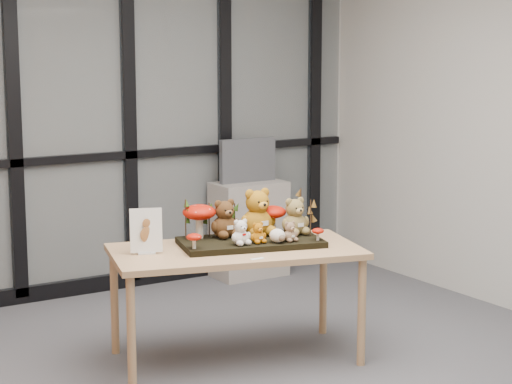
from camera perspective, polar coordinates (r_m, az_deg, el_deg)
room_shell at (r=4.79m, az=-0.60°, el=6.31°), size 5.00×5.00×5.00m
glass_partition at (r=7.03m, az=-11.19°, el=5.00°), size 4.90×0.06×2.78m
display_table at (r=5.59m, az=-1.26°, el=-4.16°), size 1.62×1.10×0.69m
diorama_tray at (r=5.65m, az=-0.33°, el=-3.11°), size 0.93×0.63×0.04m
bear_pooh_yellow at (r=5.73m, az=0.08°, el=-1.09°), size 0.30×0.28×0.32m
bear_brown_medium at (r=5.69m, az=-1.95°, el=-1.51°), size 0.24×0.22×0.26m
bear_tan_back at (r=5.77m, az=2.39°, el=-1.37°), size 0.24×0.22×0.26m
bear_small_yellow at (r=5.53m, az=0.12°, el=-2.45°), size 0.13×0.12×0.14m
bear_white_bow at (r=5.49m, az=-0.95°, el=-2.39°), size 0.16×0.15×0.17m
bear_beige_small at (r=5.58m, az=2.10°, el=-2.37°), size 0.12×0.12×0.14m
plush_cream_hedgehog at (r=5.55m, az=1.32°, el=-2.66°), size 0.09×0.08×0.09m
mushroom_back_left at (r=5.67m, az=-3.51°, el=-1.71°), size 0.21×0.21×0.23m
mushroom_back_right at (r=5.81m, az=1.03°, el=-1.61°), size 0.17×0.17×0.19m
mushroom_front_left at (r=5.40m, az=-3.83°, el=-2.99°), size 0.09×0.09×0.10m
mushroom_front_right at (r=5.62m, az=3.83°, el=-2.57°), size 0.07×0.07×0.08m
sprig_green_far_left at (r=5.63m, az=-4.35°, el=-1.70°), size 0.05×0.05×0.25m
sprig_green_mid_left at (r=5.72m, az=-2.90°, el=-1.71°), size 0.05×0.05×0.21m
sprig_dry_far_right at (r=5.81m, az=2.77°, el=-1.15°), size 0.05×0.05×0.28m
sprig_dry_mid_right at (r=5.72m, az=3.38°, el=-1.60°), size 0.05×0.05×0.23m
sprig_green_centre at (r=5.77m, az=-1.32°, el=-1.66°), size 0.05×0.05×0.20m
sign_holder at (r=5.45m, az=-6.77°, el=-2.53°), size 0.19×0.10×0.27m
label_card at (r=5.31m, az=0.08°, el=-4.13°), size 0.08×0.03×0.00m
cabinet at (r=7.60m, az=-0.43°, el=-2.31°), size 0.59×0.34×0.78m
monitor at (r=7.52m, az=-0.51°, el=1.97°), size 0.50×0.05×0.36m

